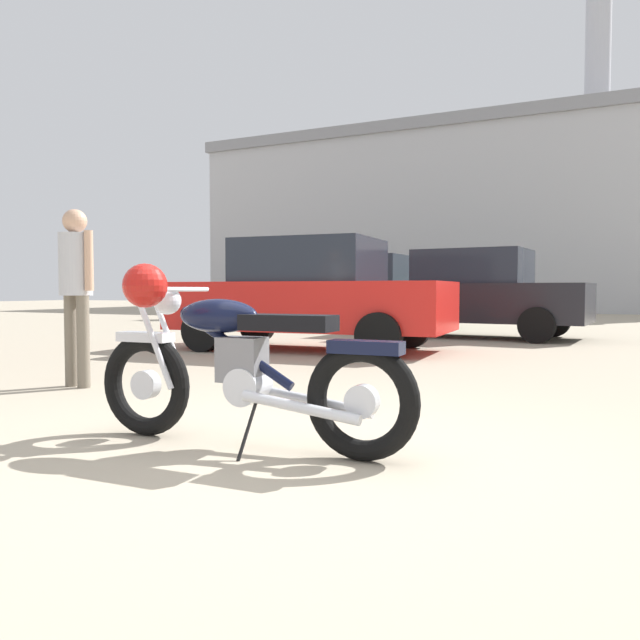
# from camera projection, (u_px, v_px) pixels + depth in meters

# --- Properties ---
(ground_plane) EXTENTS (80.00, 80.00, 0.00)m
(ground_plane) POSITION_uv_depth(u_px,v_px,m) (285.00, 459.00, 3.39)
(ground_plane) COLOR tan
(vintage_motorcycle) EXTENTS (2.08, 0.74, 1.07)m
(vintage_motorcycle) POSITION_uv_depth(u_px,v_px,m) (235.00, 363.00, 3.62)
(vintage_motorcycle) COLOR black
(vintage_motorcycle) RESTS_ON ground_plane
(bystander) EXTENTS (0.45, 0.30, 1.66)m
(bystander) POSITION_uv_depth(u_px,v_px,m) (76.00, 278.00, 5.85)
(bystander) COLOR #706656
(bystander) RESTS_ON ground_plane
(dark_sedan_left) EXTENTS (4.39, 2.35, 1.67)m
(dark_sedan_left) POSITION_uv_depth(u_px,v_px,m) (473.00, 294.00, 12.03)
(dark_sedan_left) COLOR black
(dark_sedan_left) RESTS_ON ground_plane
(red_hatchback_near) EXTENTS (4.80, 2.20, 1.74)m
(red_hatchback_near) POSITION_uv_depth(u_px,v_px,m) (343.00, 289.00, 15.51)
(red_hatchback_near) COLOR black
(red_hatchback_near) RESTS_ON ground_plane
(pale_sedan_back) EXTENTS (4.95, 2.64, 1.74)m
(pale_sedan_back) POSITION_uv_depth(u_px,v_px,m) (294.00, 289.00, 20.38)
(pale_sedan_back) COLOR black
(pale_sedan_back) RESTS_ON ground_plane
(white_estate_far) EXTENTS (4.21, 1.94, 1.67)m
(white_estate_far) POSITION_uv_depth(u_px,v_px,m) (310.00, 295.00, 9.49)
(white_estate_far) COLOR black
(white_estate_far) RESTS_ON ground_plane
(industrial_building) EXTENTS (24.17, 13.94, 17.18)m
(industrial_building) POSITION_uv_depth(u_px,v_px,m) (470.00, 225.00, 31.41)
(industrial_building) COLOR #B2B2B7
(industrial_building) RESTS_ON ground_plane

